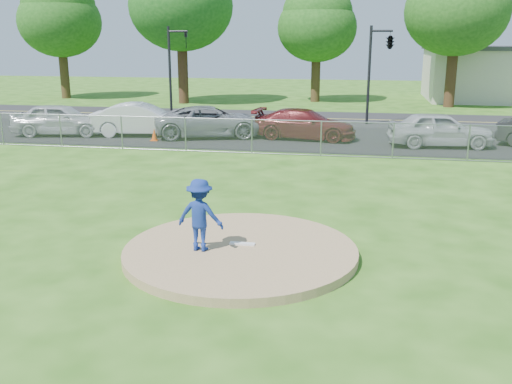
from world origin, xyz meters
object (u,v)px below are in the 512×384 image
tree_far_left (59,11)px  traffic_signal_center (388,43)px  parked_car_silver (60,119)px  parked_car_darkred (305,124)px  traffic_cone (154,134)px  tree_center (317,17)px  parked_car_gray (210,121)px  traffic_signal_left (173,64)px  parked_car_pearl (440,129)px  pitcher (200,215)px  parked_car_white (142,119)px

tree_far_left → traffic_signal_center: tree_far_left is taller
parked_car_silver → traffic_signal_center: bearing=-77.5°
parked_car_darkred → traffic_cone: bearing=110.9°
tree_far_left → tree_center: bearing=2.7°
traffic_cone → parked_car_gray: 2.97m
traffic_signal_left → traffic_signal_center: size_ratio=1.00×
parked_car_silver → parked_car_pearl: size_ratio=1.02×
traffic_signal_left → pitcher: size_ratio=3.38×
tree_center → traffic_signal_center: bearing=-67.5°
parked_car_silver → parked_car_gray: bearing=-93.5°
tree_center → parked_car_darkred: size_ratio=1.93×
traffic_signal_center → parked_car_silver: 18.43m
tree_far_left → tree_center: 21.03m
parked_car_silver → tree_far_left: bearing=17.3°
traffic_signal_left → parked_car_white: traffic_signal_left is taller
tree_far_left → parked_car_pearl: size_ratio=2.26×
tree_far_left → tree_center: (21.00, 1.00, -0.59)m
pitcher → parked_car_silver: 19.37m
traffic_cone → pitcher: bearing=-66.2°
traffic_signal_left → traffic_cone: bearing=-79.4°
tree_center → traffic_signal_left: tree_center is taller
traffic_signal_center → parked_car_darkred: traffic_signal_center is taller
pitcher → parked_car_white: (-7.62, 16.00, -0.19)m
traffic_signal_center → parked_car_silver: bearing=-157.4°
parked_car_pearl → traffic_signal_center: bearing=13.0°
tree_far_left → parked_car_darkred: (21.89, -16.81, -6.31)m
tree_center → parked_car_gray: size_ratio=1.75×
traffic_signal_left → traffic_signal_center: same height
traffic_signal_left → parked_car_gray: size_ratio=1.00×
tree_far_left → parked_car_pearl: (28.26, -17.80, -6.24)m
parked_car_darkred → parked_car_pearl: (6.37, -0.99, 0.07)m
traffic_signal_left → parked_car_darkred: size_ratio=1.10×
traffic_signal_center → parked_car_gray: traffic_signal_center is taller
traffic_signal_left → traffic_cone: (1.43, -7.65, -3.05)m
traffic_cone → parked_car_gray: (2.44, 1.62, 0.47)m
tree_center → parked_car_white: 20.55m
parked_car_white → parked_car_gray: 3.60m
traffic_signal_center → traffic_cone: bearing=-145.9°
tree_center → pitcher: size_ratio=5.93×
parked_car_silver → parked_car_white: bearing=-91.3°
traffic_cone → parked_car_pearl: 13.64m
parked_car_silver → parked_car_white: 4.24m
traffic_cone → tree_far_left: bearing=128.2°
parked_car_gray → parked_car_darkred: parked_car_gray is taller
traffic_cone → parked_car_silver: bearing=172.4°
traffic_signal_center → parked_car_white: (-12.45, -6.29, -3.77)m
pitcher → parked_car_darkred: size_ratio=0.32×
parked_car_white → parked_car_pearl: size_ratio=1.06×
traffic_signal_center → parked_car_gray: (-8.87, -6.03, -3.82)m
pitcher → parked_car_white: bearing=-58.4°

